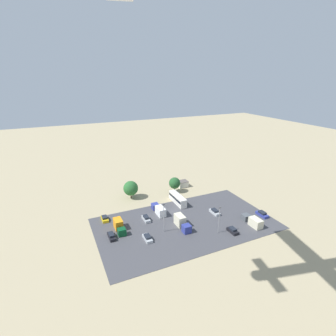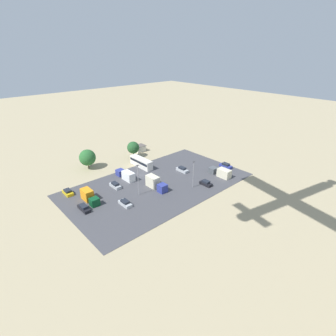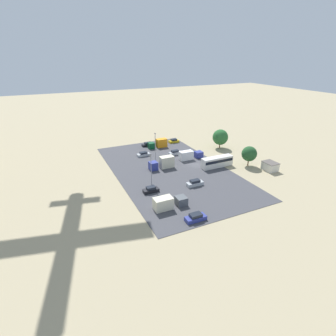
# 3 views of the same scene
# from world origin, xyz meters

# --- Properties ---
(ground_plane) EXTENTS (400.00, 400.00, 0.00)m
(ground_plane) POSITION_xyz_m (0.00, 0.00, 0.00)
(ground_plane) COLOR tan
(parking_lot_surface) EXTENTS (57.71, 32.81, 0.08)m
(parking_lot_surface) POSITION_xyz_m (0.00, 8.96, 0.04)
(parking_lot_surface) COLOR #424247
(parking_lot_surface) RESTS_ON ground
(shed_building) EXTENTS (4.42, 3.58, 2.62)m
(shed_building) POSITION_xyz_m (-13.32, -18.65, 1.32)
(shed_building) COLOR silver
(shed_building) RESTS_ON ground
(bus) EXTENTS (2.56, 10.45, 3.25)m
(bus) POSITION_xyz_m (-4.22, -5.43, 1.83)
(bus) COLOR silver
(bus) RESTS_ON ground
(parked_car_0) EXTENTS (1.97, 4.13, 1.49)m
(parked_car_0) POSITION_xyz_m (23.84, -4.24, 0.70)
(parked_car_0) COLOR gold
(parked_car_0) RESTS_ON ground
(parked_car_1) EXTENTS (1.83, 4.08, 1.53)m
(parked_car_1) POSITION_xyz_m (-10.79, 19.57, 0.72)
(parked_car_1) COLOR black
(parked_car_1) RESTS_ON ground
(parked_car_2) EXTENTS (1.96, 4.63, 1.58)m
(parked_car_2) POSITION_xyz_m (-26.52, 15.61, 0.74)
(parked_car_2) COLOR navy
(parked_car_2) RESTS_ON ground
(parked_car_3) EXTENTS (1.73, 4.76, 1.49)m
(parked_car_3) POSITION_xyz_m (24.11, 6.77, 0.70)
(parked_car_3) COLOR black
(parked_car_3) RESTS_ON ground
(parked_car_4) EXTENTS (1.72, 4.49, 1.62)m
(parked_car_4) POSITION_xyz_m (11.18, 1.58, 0.75)
(parked_car_4) COLOR #ADB2B7
(parked_car_4) RESTS_ON ground
(parked_car_5) EXTENTS (1.77, 4.66, 1.63)m
(parked_car_5) POSITION_xyz_m (-12.42, 7.42, 0.76)
(parked_car_5) COLOR #ADB2B7
(parked_car_5) RESTS_ON ground
(parked_car_6) EXTENTS (1.87, 4.47, 1.46)m
(parked_car_6) POSITION_xyz_m (14.61, 12.17, 0.69)
(parked_car_6) COLOR #ADB2B7
(parked_car_6) RESTS_ON ground
(parked_truck_0) EXTENTS (2.46, 7.91, 3.57)m
(parked_truck_0) POSITION_xyz_m (2.20, 10.29, 1.71)
(parked_truck_0) COLOR navy
(parked_truck_0) RESTS_ON ground
(parked_truck_1) EXTENTS (2.40, 8.44, 2.92)m
(parked_truck_1) POSITION_xyz_m (5.34, -1.04, 1.41)
(parked_truck_1) COLOR navy
(parked_truck_1) RESTS_ON ground
(parked_truck_2) EXTENTS (2.38, 7.24, 3.18)m
(parked_truck_2) POSITION_xyz_m (20.88, 3.66, 1.54)
(parked_truck_2) COLOR #0C4723
(parked_truck_2) RESTS_ON ground
(parked_truck_3) EXTENTS (2.57, 8.03, 2.84)m
(parked_truck_3) POSITION_xyz_m (-19.49, 18.73, 1.38)
(parked_truck_3) COLOR #4C5156
(parked_truck_3) RESTS_ON ground
(tree_near_shed) EXTENTS (5.80, 5.80, 7.11)m
(tree_near_shed) POSITION_xyz_m (10.61, -17.13, 4.21)
(tree_near_shed) COLOR brown
(tree_near_shed) RESTS_ON ground
(tree_apron_mid) EXTENTS (4.75, 4.75, 6.41)m
(tree_apron_mid) POSITION_xyz_m (-7.64, -15.05, 4.02)
(tree_apron_mid) COLOR brown
(tree_apron_mid) RESTS_ON ground
(light_pole_lot_centre) EXTENTS (0.90, 0.28, 8.79)m
(light_pole_lot_centre) POSITION_xyz_m (-6.66, 17.75, 4.91)
(light_pole_lot_centre) COLOR gray
(light_pole_lot_centre) RESTS_ON ground
(light_pole_lot_edge) EXTENTS (0.90, 0.28, 9.57)m
(light_pole_lot_edge) POSITION_xyz_m (8.46, 10.18, 5.30)
(light_pole_lot_edge) COLOR gray
(light_pole_lot_edge) RESTS_ON ground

